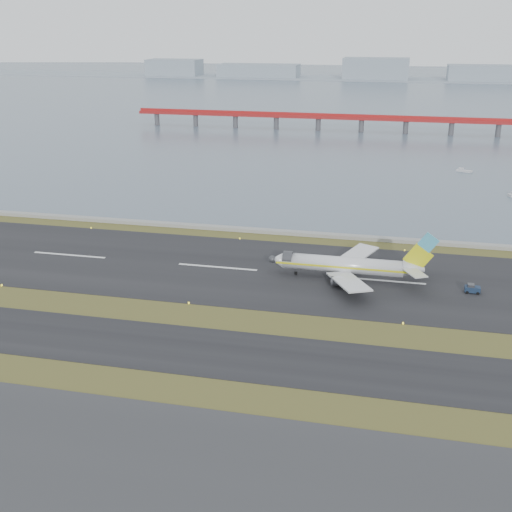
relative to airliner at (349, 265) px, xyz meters
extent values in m
plane|color=#3C4819|center=(-32.17, -29.43, -3.46)|extent=(1000.00, 1000.00, 0.00)
cube|color=#2D2E30|center=(-32.17, -84.43, -3.41)|extent=(1000.00, 50.00, 0.10)
cube|color=black|center=(-32.17, -41.43, -3.41)|extent=(1000.00, 18.00, 0.10)
cube|color=black|center=(-32.17, 0.57, -3.41)|extent=(1000.00, 45.00, 0.10)
cube|color=gray|center=(-32.17, 30.57, -2.96)|extent=(1000.00, 2.50, 1.00)
cube|color=#475765|center=(-32.17, 430.57, -3.46)|extent=(1400.00, 800.00, 1.30)
cube|color=maroon|center=(-12.17, 220.57, 4.04)|extent=(260.00, 5.00, 1.60)
cube|color=maroon|center=(-12.17, 220.57, 5.54)|extent=(260.00, 0.40, 1.40)
cylinder|color=#4C4C51|center=(-108.17, 220.57, -0.46)|extent=(2.80, 2.80, 7.00)
cylinder|color=#4C4C51|center=(-12.17, 220.57, -0.46)|extent=(2.80, 2.80, 7.00)
cube|color=#8996A2|center=(-32.17, 590.57, -3.46)|extent=(1400.00, 80.00, 1.00)
cube|color=#8996A2|center=(-252.17, 590.57, 5.54)|extent=(60.00, 35.00, 18.00)
cube|color=#8996A2|center=(-152.17, 590.57, 3.54)|extent=(90.00, 35.00, 14.00)
cube|color=#8996A2|center=(-22.17, 590.57, 7.54)|extent=(70.00, 35.00, 22.00)
cube|color=#8996A2|center=(107.83, 590.57, 4.54)|extent=(110.00, 35.00, 16.00)
cylinder|color=silver|center=(-1.50, 0.00, 0.04)|extent=(28.00, 3.80, 3.80)
cone|color=silver|center=(-17.10, 0.00, 0.04)|extent=(3.20, 3.80, 3.80)
cone|color=silver|center=(14.70, 0.00, 0.34)|extent=(5.00, 3.80, 3.80)
cube|color=yellow|center=(-1.50, -1.92, 0.04)|extent=(31.00, 0.06, 0.45)
cube|color=yellow|center=(-1.50, 1.92, 0.04)|extent=(31.00, 0.06, 0.45)
cube|color=silver|center=(0.70, -8.50, -0.66)|extent=(11.31, 15.89, 1.66)
cube|color=silver|center=(0.70, 8.50, -0.66)|extent=(11.31, 15.89, 1.66)
cylinder|color=#343539|center=(-1.00, -6.00, -1.86)|extent=(4.20, 2.10, 2.10)
cylinder|color=#343539|center=(-1.00, 6.00, -1.86)|extent=(4.20, 2.10, 2.10)
cube|color=yellow|center=(15.50, 0.00, 3.24)|extent=(6.80, 0.35, 6.85)
cube|color=#46A7C9|center=(17.40, 0.00, 6.94)|extent=(4.85, 0.37, 4.90)
cube|color=silver|center=(15.00, -3.80, 0.84)|extent=(5.64, 6.80, 0.22)
cube|color=silver|center=(15.00, 3.80, 0.84)|extent=(5.64, 6.80, 0.22)
cylinder|color=black|center=(-12.50, 0.00, -3.01)|extent=(0.80, 0.28, 0.80)
cylinder|color=black|center=(0.00, -2.80, -2.91)|extent=(1.00, 0.38, 1.00)
cylinder|color=black|center=(0.00, 2.80, -2.91)|extent=(1.00, 0.38, 1.00)
cube|color=#16253D|center=(27.74, -2.30, -2.53)|extent=(3.35, 1.93, 1.24)
cube|color=#343539|center=(27.33, -2.30, -1.70)|extent=(1.48, 1.58, 0.72)
cylinder|color=black|center=(26.59, -3.11, -3.10)|extent=(0.73, 0.33, 0.72)
cylinder|color=black|center=(26.62, -1.45, -3.10)|extent=(0.73, 0.33, 0.72)
cylinder|color=black|center=(28.86, -3.16, -3.10)|extent=(0.73, 0.33, 0.72)
cylinder|color=black|center=(28.90, -1.50, -3.10)|extent=(0.73, 0.33, 0.72)
cube|color=#B8B8BC|center=(35.79, 127.11, -3.10)|extent=(6.54, 4.21, 0.80)
cube|color=#B8B8BC|center=(34.56, 127.62, -2.38)|extent=(2.20, 2.01, 0.80)
camera|label=1|loc=(9.56, -141.50, 53.21)|focal=45.00mm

